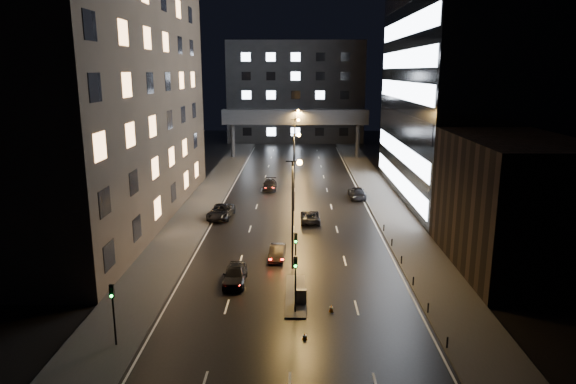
# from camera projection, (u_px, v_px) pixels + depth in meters

# --- Properties ---
(ground) EXTENTS (160.00, 160.00, 0.00)m
(ground) POSITION_uv_depth(u_px,v_px,m) (294.00, 190.00, 78.39)
(ground) COLOR black
(ground) RESTS_ON ground
(sidewalk_left) EXTENTS (5.00, 110.00, 0.15)m
(sidewalk_left) POSITION_uv_depth(u_px,v_px,m) (207.00, 197.00, 73.71)
(sidewalk_left) COLOR #383533
(sidewalk_left) RESTS_ON ground
(sidewalk_right) EXTENTS (5.00, 110.00, 0.15)m
(sidewalk_right) POSITION_uv_depth(u_px,v_px,m) (381.00, 198.00, 73.30)
(sidewalk_right) COLOR #383533
(sidewalk_right) RESTS_ON ground
(building_left) EXTENTS (15.00, 48.00, 40.00)m
(building_left) POSITION_uv_depth(u_px,v_px,m) (97.00, 50.00, 58.59)
(building_left) COLOR #2D2319
(building_left) RESTS_ON ground
(building_right_low) EXTENTS (10.00, 18.00, 12.00)m
(building_right_low) POSITION_uv_depth(u_px,v_px,m) (513.00, 204.00, 46.51)
(building_right_low) COLOR black
(building_right_low) RESTS_ON ground
(building_right_glass) EXTENTS (20.00, 36.00, 45.00)m
(building_right_glass) POSITION_uv_depth(u_px,v_px,m) (480.00, 34.00, 68.90)
(building_right_glass) COLOR black
(building_right_glass) RESTS_ON ground
(building_far) EXTENTS (34.00, 14.00, 25.00)m
(building_far) POSITION_uv_depth(u_px,v_px,m) (296.00, 92.00, 131.94)
(building_far) COLOR #333335
(building_far) RESTS_ON ground
(skybridge) EXTENTS (30.00, 3.00, 10.00)m
(skybridge) POSITION_uv_depth(u_px,v_px,m) (295.00, 118.00, 105.66)
(skybridge) COLOR #333335
(skybridge) RESTS_ON ground
(median_island) EXTENTS (1.60, 8.00, 0.15)m
(median_island) POSITION_uv_depth(u_px,v_px,m) (296.00, 295.00, 41.39)
(median_island) COLOR #383533
(median_island) RESTS_ON ground
(traffic_signal_near) EXTENTS (0.28, 0.34, 4.40)m
(traffic_signal_near) POSITION_uv_depth(u_px,v_px,m) (296.00, 249.00, 43.12)
(traffic_signal_near) COLOR black
(traffic_signal_near) RESTS_ON median_island
(traffic_signal_far) EXTENTS (0.28, 0.34, 4.40)m
(traffic_signal_far) POSITION_uv_depth(u_px,v_px,m) (296.00, 275.00, 37.77)
(traffic_signal_far) COLOR black
(traffic_signal_far) RESTS_ON median_island
(traffic_signal_corner) EXTENTS (0.28, 0.34, 4.40)m
(traffic_signal_corner) POSITION_uv_depth(u_px,v_px,m) (113.00, 306.00, 33.14)
(traffic_signal_corner) COLOR black
(traffic_signal_corner) RESTS_ON ground
(bollard_row) EXTENTS (0.12, 25.12, 0.90)m
(bollard_row) POSITION_uv_depth(u_px,v_px,m) (407.00, 271.00, 45.52)
(bollard_row) COLOR black
(bollard_row) RESTS_ON ground
(streetlight_near) EXTENTS (1.45, 0.50, 10.15)m
(streetlight_near) POSITION_uv_depth(u_px,v_px,m) (294.00, 200.00, 45.75)
(streetlight_near) COLOR black
(streetlight_near) RESTS_ON ground
(streetlight_mid_a) EXTENTS (1.45, 0.50, 10.15)m
(streetlight_mid_a) POSITION_uv_depth(u_px,v_px,m) (295.00, 161.00, 65.21)
(streetlight_mid_a) COLOR black
(streetlight_mid_a) RESTS_ON ground
(streetlight_mid_b) EXTENTS (1.45, 0.50, 10.15)m
(streetlight_mid_b) POSITION_uv_depth(u_px,v_px,m) (296.00, 141.00, 84.67)
(streetlight_mid_b) COLOR black
(streetlight_mid_b) RESTS_ON ground
(streetlight_far) EXTENTS (1.45, 0.50, 10.15)m
(streetlight_far) POSITION_uv_depth(u_px,v_px,m) (296.00, 128.00, 104.13)
(streetlight_far) COLOR black
(streetlight_far) RESTS_ON ground
(car_away_a) EXTENTS (1.95, 4.74, 1.61)m
(car_away_a) POSITION_uv_depth(u_px,v_px,m) (235.00, 274.00, 43.79)
(car_away_a) COLOR black
(car_away_a) RESTS_ON ground
(car_away_b) EXTENTS (1.65, 4.13, 1.34)m
(car_away_b) POSITION_uv_depth(u_px,v_px,m) (277.00, 252.00, 49.50)
(car_away_b) COLOR black
(car_away_b) RESTS_ON ground
(car_away_c) EXTENTS (3.14, 5.98, 1.60)m
(car_away_c) POSITION_uv_depth(u_px,v_px,m) (221.00, 212.00, 63.27)
(car_away_c) COLOR black
(car_away_c) RESTS_ON ground
(car_away_d) EXTENTS (2.06, 5.02, 1.46)m
(car_away_d) POSITION_uv_depth(u_px,v_px,m) (270.00, 185.00, 78.47)
(car_away_d) COLOR black
(car_away_d) RESTS_ON ground
(car_toward_a) EXTENTS (2.31, 4.90, 1.35)m
(car_toward_a) POSITION_uv_depth(u_px,v_px,m) (310.00, 216.00, 61.70)
(car_toward_a) COLOR black
(car_toward_a) RESTS_ON ground
(car_toward_b) EXTENTS (2.30, 5.47, 1.58)m
(car_toward_b) POSITION_uv_depth(u_px,v_px,m) (357.00, 193.00, 73.19)
(car_toward_b) COLOR black
(car_toward_b) RESTS_ON ground
(utility_cabinet) EXTENTS (0.93, 0.47, 1.16)m
(utility_cabinet) POSITION_uv_depth(u_px,v_px,m) (301.00, 296.00, 39.67)
(utility_cabinet) COLOR #4A494C
(utility_cabinet) RESTS_ON median_island
(cone_a) EXTENTS (0.44, 0.44, 0.57)m
(cone_a) POSITION_uv_depth(u_px,v_px,m) (331.00, 308.00, 38.67)
(cone_a) COLOR orange
(cone_a) RESTS_ON ground
(cone_b) EXTENTS (0.48, 0.48, 0.44)m
(cone_b) POSITION_uv_depth(u_px,v_px,m) (305.00, 336.00, 34.70)
(cone_b) COLOR orange
(cone_b) RESTS_ON ground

